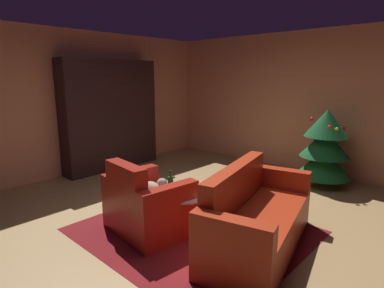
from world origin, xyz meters
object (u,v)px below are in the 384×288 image
at_px(book_stack_on_table, 185,189).
at_px(bottle_on_table, 171,185).
at_px(couch_red, 256,220).
at_px(decorated_tree, 325,146).
at_px(armchair_red, 147,206).
at_px(bookshelf_unit, 116,116).
at_px(coffee_table, 184,197).

xyz_separation_m(book_stack_on_table, bottle_on_table, (-0.02, -0.22, 0.09)).
bearing_deg(couch_red, decorated_tree, 95.37).
height_order(armchair_red, decorated_tree, decorated_tree).
height_order(bookshelf_unit, armchair_red, bookshelf_unit).
bearing_deg(book_stack_on_table, armchair_red, -123.29).
height_order(couch_red, bottle_on_table, couch_red).
bearing_deg(bookshelf_unit, coffee_table, -19.57).
height_order(bookshelf_unit, bottle_on_table, bookshelf_unit).
xyz_separation_m(bookshelf_unit, coffee_table, (2.91, -1.03, -0.64)).
height_order(bookshelf_unit, coffee_table, bookshelf_unit).
bearing_deg(book_stack_on_table, bookshelf_unit, 161.08).
bearing_deg(coffee_table, bottle_on_table, -111.70).
height_order(coffee_table, book_stack_on_table, book_stack_on_table).
relative_size(armchair_red, coffee_table, 1.62).
height_order(armchair_red, bottle_on_table, armchair_red).
height_order(coffee_table, decorated_tree, decorated_tree).
height_order(armchair_red, coffee_table, armchair_red).
xyz_separation_m(bookshelf_unit, decorated_tree, (3.53, 1.76, -0.39)).
xyz_separation_m(couch_red, book_stack_on_table, (-0.90, -0.19, 0.19)).
distance_m(armchair_red, book_stack_on_table, 0.51).
bearing_deg(bottle_on_table, decorated_tree, 77.06).
xyz_separation_m(armchair_red, coffee_table, (0.30, 0.34, 0.10)).
distance_m(armchair_red, decorated_tree, 3.29).
xyz_separation_m(coffee_table, bottle_on_table, (-0.07, -0.16, 0.17)).
height_order(couch_red, book_stack_on_table, couch_red).
relative_size(bookshelf_unit, couch_red, 1.12).
bearing_deg(decorated_tree, coffee_table, -102.40).
distance_m(book_stack_on_table, decorated_tree, 2.83).
bearing_deg(couch_red, book_stack_on_table, -168.33).
bearing_deg(armchair_red, bottle_on_table, 37.09).
height_order(bookshelf_unit, couch_red, bookshelf_unit).
xyz_separation_m(bottle_on_table, decorated_tree, (0.68, 2.96, 0.08)).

